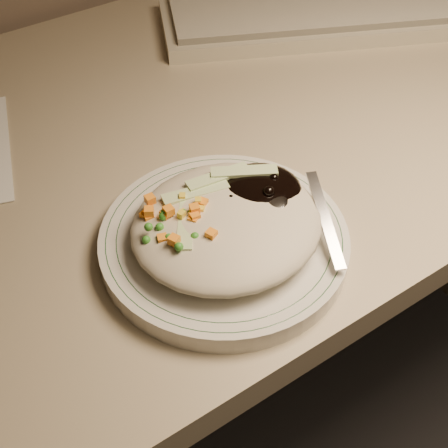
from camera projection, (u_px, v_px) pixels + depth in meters
desk at (194, 230)px, 0.94m from camera, size 1.40×0.70×0.74m
plate at (224, 242)px, 0.63m from camera, size 0.25×0.25×0.02m
plate_rim at (224, 235)px, 0.63m from camera, size 0.24×0.24×0.00m
meal at (228, 219)px, 0.61m from camera, size 0.21×0.19×0.05m
keyboard at (311, 16)px, 0.96m from camera, size 0.48×0.34×0.03m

